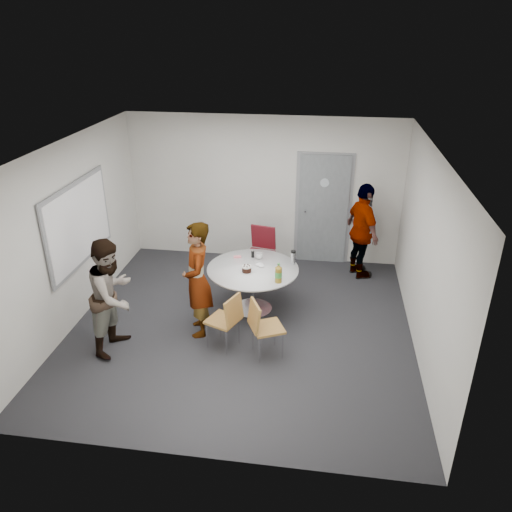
% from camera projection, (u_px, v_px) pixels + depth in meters
% --- Properties ---
extents(floor, '(5.00, 5.00, 0.00)m').
position_uv_depth(floor, '(242.00, 327.00, 7.50)').
color(floor, black).
rests_on(floor, ground).
extents(ceiling, '(5.00, 5.00, 0.00)m').
position_uv_depth(ceiling, '(239.00, 148.00, 6.34)').
color(ceiling, silver).
rests_on(ceiling, wall_back).
extents(wall_back, '(5.00, 0.00, 5.00)m').
position_uv_depth(wall_back, '(264.00, 190.00, 9.15)').
color(wall_back, beige).
rests_on(wall_back, floor).
extents(wall_left, '(0.00, 5.00, 5.00)m').
position_uv_depth(wall_left, '(71.00, 235.00, 7.24)').
color(wall_left, beige).
rests_on(wall_left, floor).
extents(wall_right, '(0.00, 5.00, 5.00)m').
position_uv_depth(wall_right, '(426.00, 256.00, 6.59)').
color(wall_right, beige).
rests_on(wall_right, floor).
extents(wall_front, '(5.00, 0.00, 5.00)m').
position_uv_depth(wall_front, '(195.00, 353.00, 4.69)').
color(wall_front, beige).
rests_on(wall_front, floor).
extents(door, '(1.02, 0.17, 2.12)m').
position_uv_depth(door, '(323.00, 210.00, 9.13)').
color(door, slate).
rests_on(door, wall_back).
extents(whiteboard, '(0.04, 1.90, 1.25)m').
position_uv_depth(whiteboard, '(79.00, 224.00, 7.37)').
color(whiteboard, gray).
rests_on(whiteboard, wall_left).
extents(table, '(1.41, 1.41, 1.04)m').
position_uv_depth(table, '(255.00, 274.00, 7.67)').
color(table, silver).
rests_on(table, floor).
extents(chair_near_left, '(0.54, 0.52, 0.83)m').
position_uv_depth(chair_near_left, '(228.00, 317.00, 6.82)').
color(chair_near_left, olive).
rests_on(chair_near_left, floor).
extents(chair_near_right, '(0.56, 0.54, 0.84)m').
position_uv_depth(chair_near_right, '(262.00, 324.00, 6.66)').
color(chair_near_right, olive).
rests_on(chair_near_right, floor).
extents(chair_far, '(0.54, 0.57, 0.96)m').
position_uv_depth(chair_far, '(261.00, 248.00, 8.68)').
color(chair_far, maroon).
rests_on(chair_far, floor).
extents(person_main, '(0.57, 0.72, 1.72)m').
position_uv_depth(person_main, '(197.00, 280.00, 7.04)').
color(person_main, '#A5C6EA').
rests_on(person_main, floor).
extents(person_left, '(0.74, 0.88, 1.64)m').
position_uv_depth(person_left, '(113.00, 296.00, 6.71)').
color(person_left, white).
rests_on(person_left, floor).
extents(person_right, '(0.79, 1.09, 1.71)m').
position_uv_depth(person_right, '(362.00, 232.00, 8.64)').
color(person_right, black).
rests_on(person_right, floor).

